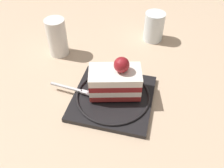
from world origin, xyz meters
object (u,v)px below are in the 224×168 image
at_px(cake_slice, 114,80).
at_px(drink_glass_near, 57,39).
at_px(dessert_plate, 112,95).
at_px(drink_glass_far, 154,28).
at_px(fork, 75,90).

distance_m(cake_slice, drink_glass_near, 0.24).
relative_size(dessert_plate, drink_glass_far, 2.40).
bearing_deg(dessert_plate, drink_glass_far, 176.25).
bearing_deg(fork, dessert_plate, 107.50).
xyz_separation_m(cake_slice, fork, (0.04, -0.09, -0.03)).
relative_size(cake_slice, fork, 1.11).
relative_size(dessert_plate, drink_glass_near, 1.96).
xyz_separation_m(dessert_plate, drink_glass_near, (-0.11, -0.21, 0.04)).
distance_m(fork, drink_glass_near, 0.19).
bearing_deg(drink_glass_far, fork, -18.48).
height_order(dessert_plate, cake_slice, cake_slice).
relative_size(cake_slice, drink_glass_near, 1.25).
height_order(cake_slice, drink_glass_far, cake_slice).
xyz_separation_m(cake_slice, drink_glass_far, (-0.28, 0.02, -0.01)).
distance_m(cake_slice, drink_glass_far, 0.28).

